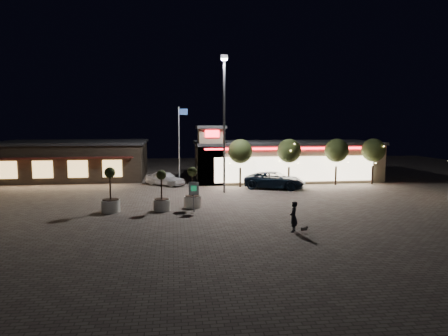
{
  "coord_description": "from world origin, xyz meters",
  "views": [
    {
      "loc": [
        -2.67,
        -27.95,
        6.35
      ],
      "look_at": [
        1.72,
        6.0,
        2.5
      ],
      "focal_mm": 32.0,
      "sensor_mm": 36.0,
      "label": 1
    }
  ],
  "objects": [
    {
      "name": "string_tree_b",
      "position": [
        9.0,
        11.0,
        3.56
      ],
      "size": [
        2.42,
        2.42,
        4.79
      ],
      "color": "#332319",
      "rests_on": "ground"
    },
    {
      "name": "valet_sign",
      "position": [
        -1.21,
        0.26,
        1.53
      ],
      "size": [
        0.72,
        0.15,
        2.19
      ],
      "color": "gray",
      "rests_on": "ground"
    },
    {
      "name": "retail_building",
      "position": [
        9.51,
        15.82,
        2.21
      ],
      "size": [
        20.4,
        8.4,
        6.1
      ],
      "color": "gray",
      "rests_on": "ground"
    },
    {
      "name": "planter_mid",
      "position": [
        -3.51,
        1.03,
        0.92
      ],
      "size": [
        1.21,
        1.21,
        2.98
      ],
      "color": "silver",
      "rests_on": "ground"
    },
    {
      "name": "white_sedan",
      "position": [
        -3.46,
        12.94,
        0.73
      ],
      "size": [
        4.39,
        4.0,
        1.45
      ],
      "primitive_type": "imported",
      "rotation": [
        0.0,
        0.0,
        0.89
      ],
      "color": "silver",
      "rests_on": "ground"
    },
    {
      "name": "planter_left",
      "position": [
        -7.12,
        0.94,
        1.0
      ],
      "size": [
        1.32,
        1.32,
        3.25
      ],
      "color": "silver",
      "rests_on": "ground"
    },
    {
      "name": "pickup_truck",
      "position": [
        7.18,
        9.61,
        0.82
      ],
      "size": [
        6.49,
        4.76,
        1.64
      ],
      "primitive_type": "imported",
      "rotation": [
        0.0,
        0.0,
        1.18
      ],
      "color": "black",
      "rests_on": "ground"
    },
    {
      "name": "planter_right",
      "position": [
        -1.23,
        1.85,
        0.96
      ],
      "size": [
        1.26,
        1.26,
        3.1
      ],
      "color": "silver",
      "rests_on": "ground"
    },
    {
      "name": "string_tree_d",
      "position": [
        18.0,
        11.0,
        3.56
      ],
      "size": [
        2.42,
        2.42,
        4.79
      ],
      "color": "#332319",
      "rests_on": "ground"
    },
    {
      "name": "dog",
      "position": [
        4.95,
        -6.0,
        0.25
      ],
      "size": [
        0.46,
        0.27,
        0.25
      ],
      "color": "#59514C",
      "rests_on": "ground"
    },
    {
      "name": "flagpole",
      "position": [
        -1.9,
        13.0,
        4.74
      ],
      "size": [
        0.95,
        0.1,
        8.0
      ],
      "color": "white",
      "rests_on": "ground"
    },
    {
      "name": "string_tree_c",
      "position": [
        14.0,
        11.0,
        3.56
      ],
      "size": [
        2.42,
        2.42,
        4.79
      ],
      "color": "#332319",
      "rests_on": "ground"
    },
    {
      "name": "floodlight_pole",
      "position": [
        2.0,
        8.0,
        7.02
      ],
      "size": [
        0.6,
        0.4,
        12.38
      ],
      "color": "gray",
      "rests_on": "ground"
    },
    {
      "name": "ground",
      "position": [
        0.0,
        0.0,
        0.0
      ],
      "size": [
        90.0,
        90.0,
        0.0
      ],
      "primitive_type": "plane",
      "color": "#6A6056",
      "rests_on": "ground"
    },
    {
      "name": "pedestrian",
      "position": [
        4.3,
        -5.8,
        0.9
      ],
      "size": [
        0.69,
        0.78,
        1.8
      ],
      "primitive_type": "imported",
      "rotation": [
        0.0,
        0.0,
        -2.07
      ],
      "color": "black",
      "rests_on": "ground"
    },
    {
      "name": "string_tree_a",
      "position": [
        4.0,
        11.0,
        3.56
      ],
      "size": [
        2.42,
        2.42,
        4.79
      ],
      "color": "#332319",
      "rests_on": "ground"
    },
    {
      "name": "restaurant_building",
      "position": [
        -14.0,
        19.97,
        2.16
      ],
      "size": [
        16.4,
        11.0,
        4.3
      ],
      "color": "#382D23",
      "rests_on": "ground"
    }
  ]
}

